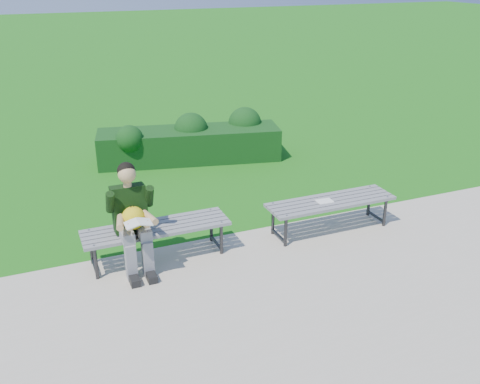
{
  "coord_description": "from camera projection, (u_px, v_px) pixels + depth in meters",
  "views": [
    {
      "loc": [
        -2.3,
        -6.09,
        3.42
      ],
      "look_at": [
        0.15,
        -0.16,
        0.7
      ],
      "focal_mm": 40.0,
      "sensor_mm": 36.0,
      "label": 1
    }
  ],
  "objects": [
    {
      "name": "ground",
      "position": [
        225.0,
        236.0,
        7.32
      ],
      "size": [
        80.0,
        80.0,
        0.0
      ],
      "color": "#256816",
      "rests_on": "ground"
    },
    {
      "name": "bench_right",
      "position": [
        331.0,
        204.0,
        7.31
      ],
      "size": [
        1.8,
        0.5,
        0.46
      ],
      "color": "gray",
      "rests_on": "walkway"
    },
    {
      "name": "paper_sheet",
      "position": [
        325.0,
        201.0,
        7.25
      ],
      "size": [
        0.23,
        0.17,
        0.01
      ],
      "color": "white",
      "rests_on": "bench_right"
    },
    {
      "name": "walkway",
      "position": [
        283.0,
        304.0,
        5.83
      ],
      "size": [
        30.0,
        3.5,
        0.02
      ],
      "color": "beige",
      "rests_on": "ground"
    },
    {
      "name": "seated_boy",
      "position": [
        132.0,
        216.0,
        6.27
      ],
      "size": [
        0.56,
        0.76,
        1.31
      ],
      "color": "slate",
      "rests_on": "walkway"
    },
    {
      "name": "hedge",
      "position": [
        193.0,
        140.0,
        10.09
      ],
      "size": [
        3.47,
        1.53,
        0.89
      ],
      "color": "#103811",
      "rests_on": "ground"
    },
    {
      "name": "bench_left",
      "position": [
        156.0,
        230.0,
        6.58
      ],
      "size": [
        1.8,
        0.5,
        0.46
      ],
      "color": "gray",
      "rests_on": "walkway"
    }
  ]
}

